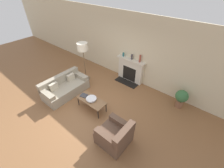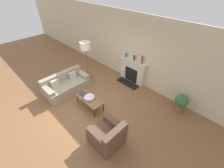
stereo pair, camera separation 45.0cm
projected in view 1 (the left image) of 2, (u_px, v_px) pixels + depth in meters
name	position (u px, v px, depth m)	size (l,w,h in m)	color
ground_plane	(88.00, 108.00, 5.56)	(18.00, 18.00, 0.00)	brown
wall_back	(130.00, 49.00, 6.30)	(18.00, 0.06, 2.90)	beige
fireplace	(130.00, 70.00, 6.68)	(1.31, 0.59, 1.07)	beige
couch	(65.00, 88.00, 6.07)	(0.87, 1.80, 0.74)	#9E937F
armchair_near	(115.00, 135.00, 4.26)	(0.86, 0.82, 0.83)	brown
coffee_table	(91.00, 101.00, 5.32)	(1.09, 0.49, 0.41)	brown
bowl	(91.00, 99.00, 5.29)	(0.37, 0.37, 0.07)	silver
book	(84.00, 95.00, 5.47)	(0.29, 0.26, 0.02)	#38383D
floor_lamp	(83.00, 49.00, 6.17)	(0.45, 0.45, 1.76)	brown
mantel_vase_left	(123.00, 54.00, 6.52)	(0.08, 0.08, 0.17)	#28666B
mantel_vase_center_left	(132.00, 57.00, 6.29)	(0.08, 0.08, 0.22)	#3D383D
mantel_vase_center_right	(140.00, 59.00, 6.06)	(0.08, 0.08, 0.31)	brown
potted_plant	(181.00, 97.00, 5.36)	(0.45, 0.45, 0.73)	brown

